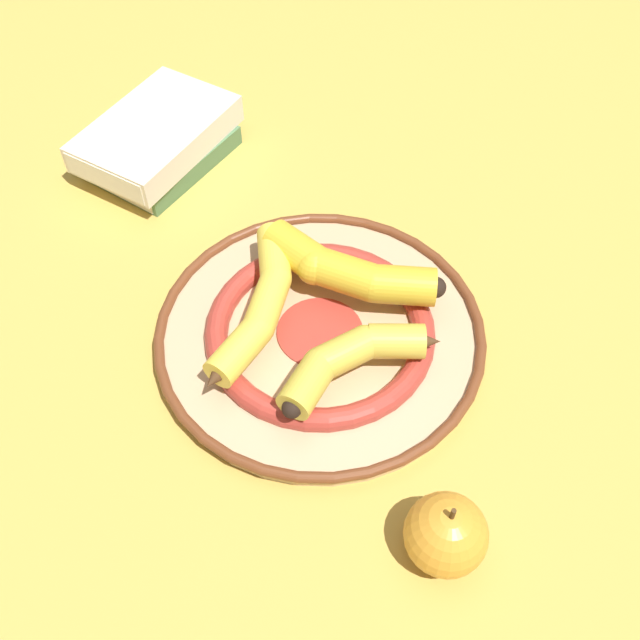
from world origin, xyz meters
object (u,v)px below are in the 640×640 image
object	(u,v)px
decorative_bowl	(320,333)
banana_c	(352,358)
banana_a	(260,305)
apple	(446,534)
book_stack	(156,141)
banana_b	(344,269)

from	to	relation	value
decorative_bowl	banana_c	size ratio (longest dim) A/B	1.93
banana_a	apple	size ratio (longest dim) A/B	2.08
decorative_bowl	banana_a	xyz separation A→B (m)	(0.05, -0.03, 0.03)
decorative_bowl	book_stack	distance (m)	0.34
apple	banana_c	bearing A→B (deg)	-93.37
banana_c	apple	distance (m)	0.18
banana_b	banana_c	world-z (taller)	banana_b
decorative_bowl	book_stack	size ratio (longest dim) A/B	1.47
banana_a	apple	xyz separation A→B (m)	(-0.04, 0.27, -0.01)
banana_b	banana_c	size ratio (longest dim) A/B	1.02
decorative_bowl	banana_a	size ratio (longest dim) A/B	1.96
banana_b	apple	distance (m)	0.28
banana_b	banana_a	bearing A→B (deg)	-128.77
banana_b	banana_c	xyz separation A→B (m)	(0.04, 0.10, -0.00)
banana_b	decorative_bowl	bearing A→B (deg)	-90.55
apple	decorative_bowl	bearing A→B (deg)	-91.89
decorative_bowl	apple	bearing A→B (deg)	88.11
banana_a	book_stack	world-z (taller)	banana_a
decorative_bowl	banana_b	bearing A→B (deg)	-140.86
decorative_bowl	book_stack	xyz separation A→B (m)	(0.05, -0.33, 0.02)
banana_a	banana_b	world-z (taller)	banana_b
apple	banana_a	bearing A→B (deg)	-81.72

